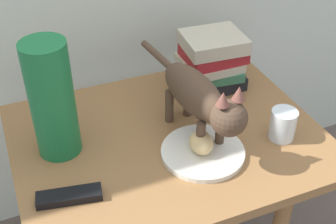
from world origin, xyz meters
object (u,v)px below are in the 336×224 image
(book_stack, at_px, (212,61))
(candle_jar, at_px, (283,126))
(plate, at_px, (203,152))
(tv_remote, at_px, (69,196))
(side_table, at_px, (168,156))
(green_vase, at_px, (52,100))
(cat, at_px, (200,98))
(bread_roll, at_px, (201,143))

(book_stack, bearing_deg, candle_jar, -78.58)
(plate, height_order, tv_remote, tv_remote)
(side_table, bearing_deg, plate, -62.35)
(book_stack, relative_size, tv_remote, 1.25)
(side_table, relative_size, book_stack, 4.41)
(candle_jar, bearing_deg, green_vase, 162.39)
(cat, relative_size, book_stack, 2.55)
(green_vase, bearing_deg, side_table, -11.53)
(side_table, height_order, cat, cat)
(plate, bearing_deg, green_vase, 154.34)
(plate, relative_size, bread_roll, 2.71)
(plate, height_order, cat, cat)
(green_vase, relative_size, tv_remote, 2.07)
(tv_remote, bearing_deg, bread_roll, 14.54)
(candle_jar, xyz_separation_m, tv_remote, (-0.58, -0.01, -0.03))
(book_stack, bearing_deg, cat, -124.00)
(side_table, distance_m, book_stack, 0.33)
(cat, bearing_deg, tv_remote, -166.63)
(cat, distance_m, tv_remote, 0.40)
(side_table, distance_m, cat, 0.22)
(bread_roll, distance_m, cat, 0.11)
(green_vase, relative_size, candle_jar, 3.66)
(cat, bearing_deg, book_stack, 56.00)
(side_table, relative_size, cat, 1.73)
(side_table, bearing_deg, candle_jar, -23.31)
(cat, bearing_deg, candle_jar, -21.19)
(bread_roll, xyz_separation_m, book_stack, (0.17, 0.28, 0.05))
(bread_roll, bearing_deg, book_stack, 58.82)
(candle_jar, bearing_deg, plate, 175.66)
(side_table, xyz_separation_m, green_vase, (-0.28, 0.06, 0.23))
(bread_roll, height_order, cat, cat)
(plate, distance_m, bread_roll, 0.03)
(book_stack, xyz_separation_m, green_vase, (-0.50, -0.12, 0.07))
(bread_roll, bearing_deg, green_vase, 154.31)
(green_vase, bearing_deg, cat, -15.41)
(side_table, xyz_separation_m, book_stack, (0.22, 0.18, 0.17))
(plate, relative_size, book_stack, 1.16)
(plate, bearing_deg, cat, 74.83)
(bread_roll, distance_m, book_stack, 0.33)
(side_table, relative_size, bread_roll, 10.31)
(candle_jar, bearing_deg, tv_remote, -179.31)
(side_table, bearing_deg, green_vase, 168.47)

